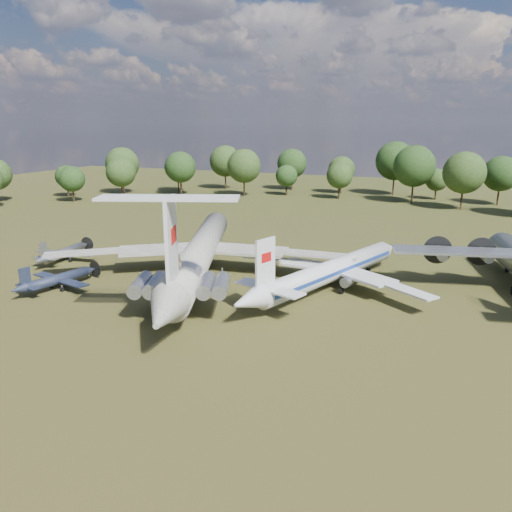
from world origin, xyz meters
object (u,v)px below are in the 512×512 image
at_px(tu104_jet, 331,275).
at_px(small_prop_northwest, 64,255).
at_px(il62_airliner, 200,258).
at_px(small_prop_west, 58,282).
at_px(person_on_il62, 179,262).

xyz_separation_m(tu104_jet, small_prop_northwest, (-44.19, -3.43, -0.95)).
bearing_deg(il62_airliner, tu104_jet, -14.57).
height_order(il62_airliner, small_prop_northwest, il62_airliner).
bearing_deg(small_prop_west, il62_airliner, 50.97).
distance_m(small_prop_west, small_prop_northwest, 14.99).
relative_size(tu104_jet, person_on_il62, 20.52).
height_order(il62_airliner, tu104_jet, il62_airliner).
xyz_separation_m(il62_airliner, small_prop_northwest, (-25.01, -1.21, -1.86)).
relative_size(il62_airliner, small_prop_northwest, 4.11).
xyz_separation_m(small_prop_northwest, person_on_il62, (30.94, -14.09, 5.78)).
xyz_separation_m(tu104_jet, person_on_il62, (-13.25, -17.53, 4.83)).
bearing_deg(person_on_il62, small_prop_northwest, -26.44).
height_order(il62_airliner, person_on_il62, person_on_il62).
bearing_deg(tu104_jet, small_prop_west, -138.16).
xyz_separation_m(small_prop_west, person_on_il62, (21.24, -2.66, 5.80)).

